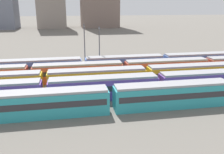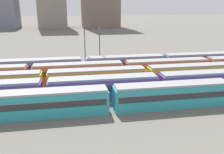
% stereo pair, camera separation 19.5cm
% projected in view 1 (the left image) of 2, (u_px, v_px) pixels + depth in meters
% --- Properties ---
extents(train_track_1, '(112.50, 3.06, 3.75)m').
position_uv_depth(train_track_1, '(158.00, 84.00, 41.76)').
color(train_track_1, '#6B429E').
rests_on(train_track_1, ground_plane).
extents(train_track_2, '(74.70, 3.06, 3.75)m').
position_uv_depth(train_track_2, '(45.00, 81.00, 43.37)').
color(train_track_2, yellow).
rests_on(train_track_2, ground_plane).
extents(train_track_3, '(93.60, 3.06, 3.75)m').
position_uv_depth(train_track_3, '(78.00, 72.00, 49.33)').
color(train_track_3, '#BC4C38').
rests_on(train_track_3, ground_plane).
extents(train_track_4, '(74.70, 3.06, 3.75)m').
position_uv_depth(train_track_4, '(83.00, 66.00, 54.46)').
color(train_track_4, '#4C70BC').
rests_on(train_track_4, ground_plane).
extents(catenary_pole_1, '(0.24, 3.20, 10.80)m').
position_uv_depth(catenary_pole_1, '(85.00, 45.00, 56.40)').
color(catenary_pole_1, '#4C4C51').
rests_on(catenary_pole_1, ground_plane).
extents(catenary_pole_3, '(0.24, 3.20, 10.26)m').
position_uv_depth(catenary_pole_3, '(99.00, 46.00, 57.04)').
color(catenary_pole_3, '#4C4C51').
rests_on(catenary_pole_3, ground_plane).
extents(distant_building_1, '(16.57, 19.32, 20.76)m').
position_uv_depth(distant_building_1, '(3.00, 12.00, 153.61)').
color(distant_building_1, slate).
rests_on(distant_building_1, ground_plane).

